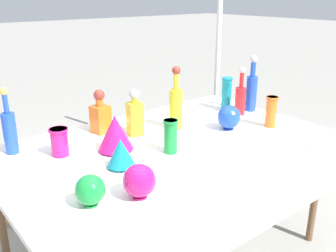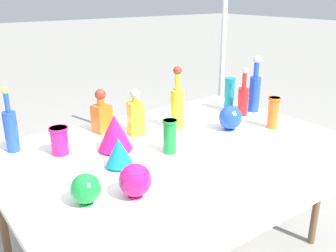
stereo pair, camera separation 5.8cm
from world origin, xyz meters
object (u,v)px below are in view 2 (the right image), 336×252
Objects in this scene: tall_bottle_1 at (255,89)px; round_bowl_2 at (86,189)px; fluted_vase_1 at (115,132)px; round_bowl_0 at (135,180)px; square_decanter_0 at (102,114)px; round_bowl_1 at (230,118)px; slender_vase_2 at (59,140)px; slender_vase_0 at (170,135)px; tall_bottle_0 at (11,128)px; cardboard_box_behind_left at (29,186)px; fluted_vase_0 at (119,152)px; tall_bottle_2 at (177,105)px; canopy_pole at (223,57)px; slender_vase_1 at (273,112)px; slender_vase_3 at (229,93)px; square_decanter_1 at (136,115)px; tall_bottle_3 at (243,98)px.

tall_bottle_1 is 3.02× the size of round_bowl_2.
fluted_vase_1 is 0.51m from round_bowl_0.
round_bowl_1 is at bearing -34.60° from square_decanter_0.
slender_vase_2 is at bearing 175.77° from tall_bottle_1.
round_bowl_1 is at bearing -157.27° from tall_bottle_1.
slender_vase_2 is at bearing 145.26° from slender_vase_0.
slender_vase_2 reaches higher than round_bowl_2.
tall_bottle_0 is 1.96× the size of slender_vase_0.
square_decanter_0 is at bearing 58.26° from round_bowl_2.
tall_bottle_0 reaches higher than cardboard_box_behind_left.
slender_vase_0 is at bearing -1.66° from fluted_vase_0.
tall_bottle_0 is at bearing 96.43° from round_bowl_2.
cardboard_box_behind_left is at bearing 96.68° from fluted_vase_0.
tall_bottle_2 is at bearing 176.06° from tall_bottle_1.
cardboard_box_behind_left is (-0.30, 0.70, -0.69)m from square_decanter_0.
fluted_vase_1 is 0.08× the size of canopy_pole.
slender_vase_1 reaches higher than round_bowl_1.
fluted_vase_0 is at bearing -108.19° from square_decanter_0.
round_bowl_1 is at bearing -134.50° from slender_vase_3.
tall_bottle_1 is 1.13m from fluted_vase_1.
tall_bottle_2 reaches higher than square_decanter_1.
cardboard_box_behind_left is at bearing 132.85° from slender_vase_1.
tall_bottle_0 reaches higher than slender_vase_3.
tall_bottle_3 is 0.96m from square_decanter_0.
round_bowl_1 is at bearing 151.84° from slender_vase_1.
slender_vase_1 is at bearing -98.29° from tall_bottle_3.
tall_bottle_3 is 1.67× the size of fluted_vase_1.
fluted_vase_1 is 0.38× the size of cardboard_box_behind_left.
tall_bottle_2 is 0.27m from square_decanter_1.
round_bowl_2 is 2.11m from canopy_pole.
slender_vase_3 is 1.14m from fluted_vase_0.
fluted_vase_0 reaches higher than cardboard_box_behind_left.
round_bowl_0 is at bearing -144.60° from canopy_pole.
cardboard_box_behind_left is (0.22, 0.68, -0.71)m from tall_bottle_0.
cardboard_box_behind_left is (-0.44, 1.19, -0.68)m from slender_vase_0.
square_decanter_0 is 1.05m from slender_vase_1.
round_bowl_1 reaches higher than cardboard_box_behind_left.
slender_vase_0 reaches higher than round_bowl_1.
tall_bottle_0 is 2.70× the size of round_bowl_2.
fluted_vase_1 is at bearing 48.57° from round_bowl_2.
slender_vase_1 is at bearing -119.54° from tall_bottle_1.
canopy_pole is (1.23, 0.87, 0.17)m from slender_vase_0.
slender_vase_2 reaches higher than cardboard_box_behind_left.
slender_vase_0 is 0.50m from round_bowl_1.
tall_bottle_0 is 0.54m from fluted_vase_1.
square_decanter_1 is 0.72m from round_bowl_0.
round_bowl_1 is at bearing -15.80° from slender_vase_2.
tall_bottle_1 is 2.00× the size of fluted_vase_1.
square_decanter_0 is 2.03× the size of round_bowl_2.
slender_vase_2 is 1.12× the size of round_bowl_2.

